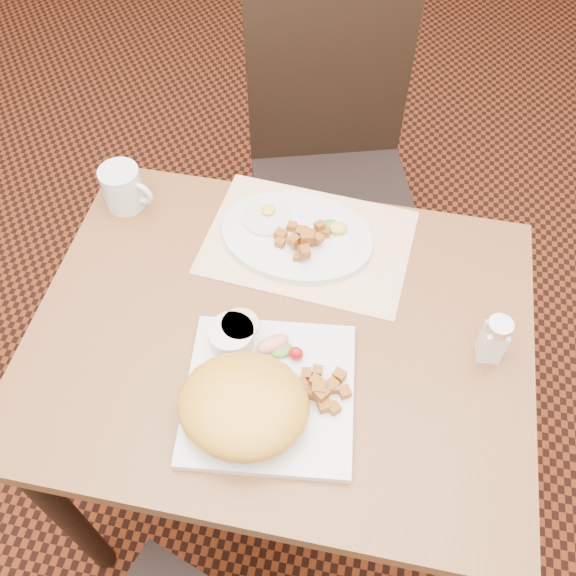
# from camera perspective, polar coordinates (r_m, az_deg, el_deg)

# --- Properties ---
(ground) EXTENTS (8.00, 8.00, 0.00)m
(ground) POSITION_cam_1_polar(r_m,az_deg,el_deg) (1.84, -0.46, -16.32)
(ground) COLOR black
(ground) RESTS_ON ground
(table) EXTENTS (0.90, 0.70, 0.75)m
(table) POSITION_cam_1_polar(r_m,az_deg,el_deg) (1.25, -0.65, -6.48)
(table) COLOR brown
(table) RESTS_ON ground
(chair_far) EXTENTS (0.53, 0.54, 0.97)m
(chair_far) POSITION_cam_1_polar(r_m,az_deg,el_deg) (1.76, 3.85, 11.31)
(chair_far) COLOR black
(chair_far) RESTS_ON ground
(placemat) EXTENTS (0.42, 0.31, 0.00)m
(placemat) POSITION_cam_1_polar(r_m,az_deg,el_deg) (1.28, 1.80, 4.11)
(placemat) COLOR white
(placemat) RESTS_ON table
(plate_square) EXTENTS (0.31, 0.31, 0.02)m
(plate_square) POSITION_cam_1_polar(r_m,az_deg,el_deg) (1.09, -1.65, -9.36)
(plate_square) COLOR silver
(plate_square) RESTS_ON table
(plate_oval) EXTENTS (0.32, 0.25, 0.02)m
(plate_oval) POSITION_cam_1_polar(r_m,az_deg,el_deg) (1.28, 0.78, 4.64)
(plate_oval) COLOR silver
(plate_oval) RESTS_ON placemat
(hollandaise_mound) EXTENTS (0.21, 0.19, 0.08)m
(hollandaise_mound) POSITION_cam_1_polar(r_m,az_deg,el_deg) (1.03, -4.06, -10.34)
(hollandaise_mound) COLOR gold
(hollandaise_mound) RESTS_ON plate_square
(ramekin) EXTENTS (0.08, 0.09, 0.04)m
(ramekin) POSITION_cam_1_polar(r_m,az_deg,el_deg) (1.11, -4.95, -4.26)
(ramekin) COLOR silver
(ramekin) RESTS_ON plate_square
(garnish_sq) EXTENTS (0.09, 0.06, 0.03)m
(garnish_sq) POSITION_cam_1_polar(r_m,az_deg,el_deg) (1.11, -0.71, -5.27)
(garnish_sq) COLOR #387223
(garnish_sq) RESTS_ON plate_square
(fried_egg) EXTENTS (0.10, 0.10, 0.02)m
(fried_egg) POSITION_cam_1_polar(r_m,az_deg,el_deg) (1.30, -1.90, 6.41)
(fried_egg) COLOR white
(fried_egg) RESTS_ON plate_oval
(garnish_ov) EXTENTS (0.06, 0.04, 0.02)m
(garnish_ov) POSITION_cam_1_polar(r_m,az_deg,el_deg) (1.28, 4.22, 5.47)
(garnish_ov) COLOR #387223
(garnish_ov) RESTS_ON plate_oval
(salt_shaker) EXTENTS (0.05, 0.05, 0.10)m
(salt_shaker) POSITION_cam_1_polar(r_m,az_deg,el_deg) (1.14, 17.83, -4.34)
(salt_shaker) COLOR white
(salt_shaker) RESTS_ON table
(coffee_mug) EXTENTS (0.11, 0.08, 0.09)m
(coffee_mug) POSITION_cam_1_polar(r_m,az_deg,el_deg) (1.36, -14.43, 8.62)
(coffee_mug) COLOR silver
(coffee_mug) RESTS_ON table
(home_fries_sq) EXTENTS (0.11, 0.10, 0.04)m
(home_fries_sq) POSITION_cam_1_polar(r_m,az_deg,el_deg) (1.07, 2.79, -9.18)
(home_fries_sq) COLOR #AC601B
(home_fries_sq) RESTS_ON plate_square
(home_fries_ov) EXTENTS (0.11, 0.09, 0.04)m
(home_fries_ov) POSITION_cam_1_polar(r_m,az_deg,el_deg) (1.24, 1.42, 4.50)
(home_fries_ov) COLOR #AC601B
(home_fries_ov) RESTS_ON plate_oval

